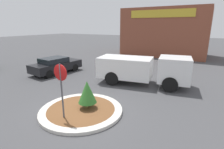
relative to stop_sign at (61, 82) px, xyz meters
name	(u,v)px	position (x,y,z in m)	size (l,w,h in m)	color
ground_plane	(81,111)	(0.15, 1.00, -1.75)	(120.00, 120.00, 0.00)	#474749
traffic_island	(81,110)	(0.15, 1.00, -1.68)	(3.94, 3.94, 0.15)	beige
stop_sign	(61,82)	(0.00, 0.00, 0.00)	(0.69, 0.07, 2.53)	#4C4C51
island_shrub	(87,92)	(0.37, 1.22, -0.77)	(0.88, 0.88, 1.36)	brown
utility_truck	(142,68)	(1.26, 6.31, -0.61)	(6.38, 3.01, 2.04)	white
storefront_building	(165,32)	(-0.47, 19.93, 1.33)	(10.78, 6.07, 6.15)	brown
parked_sedan_black	(56,65)	(-6.26, 5.51, -1.05)	(2.33, 4.51, 1.37)	black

